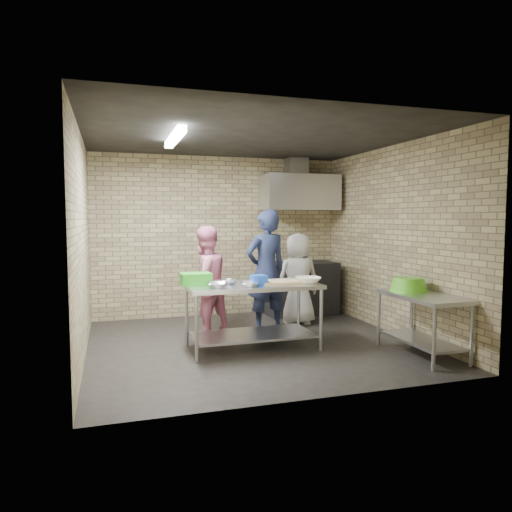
{
  "coord_description": "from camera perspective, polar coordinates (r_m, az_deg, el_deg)",
  "views": [
    {
      "loc": [
        -1.78,
        -5.86,
        1.66
      ],
      "look_at": [
        0.1,
        0.2,
        1.15
      ],
      "focal_mm": 33.04,
      "sensor_mm": 36.0,
      "label": 1
    }
  ],
  "objects": [
    {
      "name": "ceiling",
      "position": [
        6.22,
        -0.34,
        14.22
      ],
      "size": [
        4.2,
        4.2,
        0.0
      ],
      "primitive_type": "plane",
      "rotation": [
        3.14,
        0.0,
        0.0
      ],
      "color": "black",
      "rests_on": "ground"
    },
    {
      "name": "prep_table",
      "position": [
        6.04,
        -0.43,
        -7.3
      ],
      "size": [
        1.67,
        0.83,
        0.83
      ],
      "primitive_type": "cube",
      "color": "silver",
      "rests_on": "floor"
    },
    {
      "name": "back_wall",
      "position": [
        8.07,
        -4.48,
        2.38
      ],
      "size": [
        4.2,
        0.06,
        2.7
      ],
      "primitive_type": "cube",
      "color": "tan",
      "rests_on": "ground"
    },
    {
      "name": "hood_duct",
      "position": [
        8.37,
        4.91,
        10.68
      ],
      "size": [
        0.35,
        0.3,
        0.3
      ],
      "primitive_type": "cube",
      "color": "#A5A8AD",
      "rests_on": "back_wall"
    },
    {
      "name": "front_wall",
      "position": [
        4.27,
        7.5,
        0.37
      ],
      "size": [
        4.2,
        0.06,
        2.7
      ],
      "primitive_type": "cube",
      "color": "tan",
      "rests_on": "ground"
    },
    {
      "name": "stove",
      "position": [
        8.23,
        5.34,
        -3.87
      ],
      "size": [
        1.2,
        0.7,
        0.9
      ],
      "primitive_type": "cube",
      "color": "black",
      "rests_on": "floor"
    },
    {
      "name": "cutting_board",
      "position": [
        6.05,
        2.8,
        -3.13
      ],
      "size": [
        0.51,
        0.39,
        0.03
      ],
      "primitive_type": "cube",
      "color": "tan",
      "rests_on": "prep_table"
    },
    {
      "name": "green_basin",
      "position": [
        6.21,
        18.01,
        -3.28
      ],
      "size": [
        0.46,
        0.46,
        0.17
      ],
      "primitive_type": null,
      "color": "#59C626",
      "rests_on": "side_counter"
    },
    {
      "name": "man_navy",
      "position": [
        6.85,
        1.24,
        -1.83
      ],
      "size": [
        0.73,
        0.56,
        1.79
      ],
      "primitive_type": "imported",
      "rotation": [
        0.0,
        0.0,
        3.37
      ],
      "color": "#141832",
      "rests_on": "floor"
    },
    {
      "name": "mixing_bowl_c",
      "position": [
        5.72,
        -0.75,
        -3.42
      ],
      "size": [
        0.28,
        0.28,
        0.06
      ],
      "primitive_type": "imported",
      "rotation": [
        0.0,
        0.0,
        -0.21
      ],
      "color": "silver",
      "rests_on": "prep_table"
    },
    {
      "name": "wall_shelf",
      "position": [
        8.48,
        6.67,
        6.33
      ],
      "size": [
        0.8,
        0.2,
        0.04
      ],
      "primitive_type": "cube",
      "color": "#3F2B19",
      "rests_on": "back_wall"
    },
    {
      "name": "blue_tub",
      "position": [
        5.88,
        0.32,
        -2.91
      ],
      "size": [
        0.19,
        0.19,
        0.12
      ],
      "primitive_type": "cube",
      "color": "blue",
      "rests_on": "prep_table"
    },
    {
      "name": "left_wall",
      "position": [
        5.88,
        -20.32,
        1.28
      ],
      "size": [
        0.06,
        4.0,
        2.7
      ],
      "primitive_type": "cube",
      "color": "tan",
      "rests_on": "ground"
    },
    {
      "name": "woman_pink",
      "position": [
        6.7,
        -6.22,
        -3.02
      ],
      "size": [
        0.93,
        0.86,
        1.55
      ],
      "primitive_type": "imported",
      "rotation": [
        0.0,
        0.0,
        3.59
      ],
      "color": "#D26F8F",
      "rests_on": "floor"
    },
    {
      "name": "side_counter",
      "position": [
        6.1,
        19.42,
        -7.84
      ],
      "size": [
        0.6,
        1.2,
        0.75
      ],
      "primitive_type": "cube",
      "color": "silver",
      "rests_on": "floor"
    },
    {
      "name": "fluorescent_fixture",
      "position": [
        6.0,
        -9.81,
        13.93
      ],
      "size": [
        0.1,
        1.25,
        0.08
      ],
      "primitive_type": "cube",
      "color": "white",
      "rests_on": "ceiling"
    },
    {
      "name": "woman_white",
      "position": [
        7.38,
        5.1,
        -2.79
      ],
      "size": [
        0.7,
        0.46,
        1.43
      ],
      "primitive_type": "imported",
      "rotation": [
        0.0,
        0.0,
        3.15
      ],
      "color": "silver",
      "rests_on": "floor"
    },
    {
      "name": "green_crate",
      "position": [
        5.91,
        -7.29,
        -2.77
      ],
      "size": [
        0.37,
        0.28,
        0.15
      ],
      "primitive_type": "cube",
      "color": "green",
      "rests_on": "prep_table"
    },
    {
      "name": "bottle_green",
      "position": [
        8.55,
        7.6,
        6.94
      ],
      "size": [
        0.06,
        0.06,
        0.15
      ],
      "primitive_type": "cylinder",
      "color": "green",
      "rests_on": "wall_shelf"
    },
    {
      "name": "range_hood",
      "position": [
        8.2,
        5.29,
        7.66
      ],
      "size": [
        1.3,
        0.6,
        0.6
      ],
      "primitive_type": "cube",
      "color": "silver",
      "rests_on": "back_wall"
    },
    {
      "name": "right_wall",
      "position": [
        7.04,
        16.25,
        1.89
      ],
      "size": [
        0.06,
        4.0,
        2.7
      ],
      "primitive_type": "cube",
      "color": "tan",
      "rests_on": "ground"
    },
    {
      "name": "mixing_bowl_b",
      "position": [
        5.93,
        -3.35,
        -3.13
      ],
      "size": [
        0.24,
        0.24,
        0.06
      ],
      "primitive_type": "imported",
      "rotation": [
        0.0,
        0.0,
        -0.21
      ],
      "color": "silver",
      "rests_on": "prep_table"
    },
    {
      "name": "mixing_bowl_a",
      "position": [
        5.64,
        -4.71,
        -3.53
      ],
      "size": [
        0.31,
        0.31,
        0.06
      ],
      "primitive_type": "imported",
      "rotation": [
        0.0,
        0.0,
        -0.21
      ],
      "color": "#BBBEC2",
      "rests_on": "prep_table"
    },
    {
      "name": "floor",
      "position": [
        6.35,
        -0.33,
        -10.56
      ],
      "size": [
        4.2,
        4.2,
        0.0
      ],
      "primitive_type": "plane",
      "color": "black",
      "rests_on": "ground"
    },
    {
      "name": "ceramic_bowl",
      "position": [
        6.06,
        6.34,
        -2.91
      ],
      "size": [
        0.38,
        0.38,
        0.08
      ],
      "primitive_type": "imported",
      "rotation": [
        0.0,
        0.0,
        -0.21
      ],
      "color": "beige",
      "rests_on": "prep_table"
    }
  ]
}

